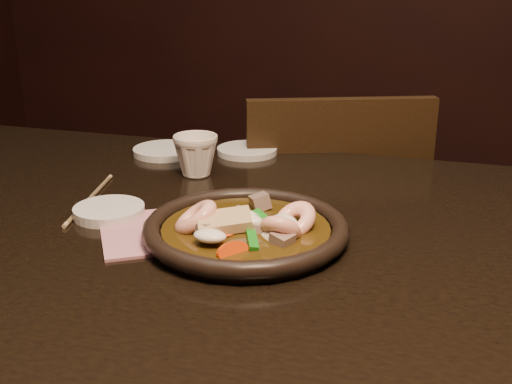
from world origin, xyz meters
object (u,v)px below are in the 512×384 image
(table, at_px, (196,276))
(chair, at_px, (325,252))
(plate, at_px, (246,230))
(tea_cup, at_px, (196,154))

(table, xyz_separation_m, chair, (0.09, 0.57, -0.21))
(chair, bearing_deg, plate, 67.83)
(table, height_order, tea_cup, tea_cup)
(plate, bearing_deg, table, 167.77)
(tea_cup, bearing_deg, table, -69.16)
(chair, height_order, tea_cup, chair)
(table, relative_size, chair, 1.87)
(chair, xyz_separation_m, tea_cup, (-0.18, -0.34, 0.32))
(table, bearing_deg, tea_cup, 110.84)
(table, bearing_deg, plate, -12.23)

